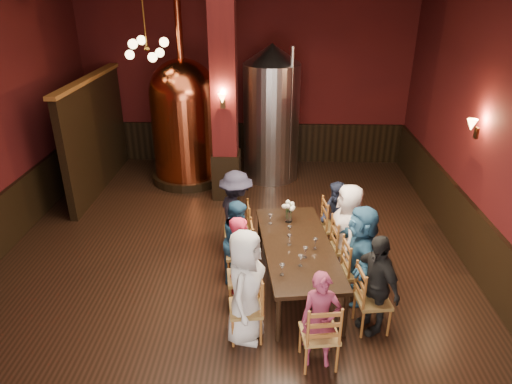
{
  "coord_description": "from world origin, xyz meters",
  "views": [
    {
      "loc": [
        0.66,
        -6.25,
        4.33
      ],
      "look_at": [
        0.43,
        0.2,
        1.31
      ],
      "focal_mm": 32.0,
      "sensor_mm": 36.0,
      "label": 1
    }
  ],
  "objects_px": {
    "dining_table": "(297,248)",
    "rose_vase": "(289,209)",
    "person_0": "(245,287)",
    "person_2": "(239,241)",
    "steel_vessel": "(271,114)",
    "person_1": "(242,262)",
    "copper_kettle": "(185,120)"
  },
  "relations": [
    {
      "from": "person_2",
      "to": "steel_vessel",
      "type": "distance_m",
      "value": 4.25
    },
    {
      "from": "copper_kettle",
      "to": "steel_vessel",
      "type": "bearing_deg",
      "value": 7.0
    },
    {
      "from": "person_1",
      "to": "copper_kettle",
      "type": "relative_size",
      "value": 0.36
    },
    {
      "from": "steel_vessel",
      "to": "person_1",
      "type": "bearing_deg",
      "value": -94.49
    },
    {
      "from": "person_1",
      "to": "person_2",
      "type": "height_order",
      "value": "person_1"
    },
    {
      "from": "person_0",
      "to": "steel_vessel",
      "type": "xyz_separation_m",
      "value": [
        0.29,
        5.46,
        0.75
      ]
    },
    {
      "from": "person_1",
      "to": "copper_kettle",
      "type": "height_order",
      "value": "copper_kettle"
    },
    {
      "from": "steel_vessel",
      "to": "person_0",
      "type": "bearing_deg",
      "value": -93.03
    },
    {
      "from": "dining_table",
      "to": "rose_vase",
      "type": "bearing_deg",
      "value": 91.65
    },
    {
      "from": "copper_kettle",
      "to": "rose_vase",
      "type": "distance_m",
      "value": 4.11
    },
    {
      "from": "dining_table",
      "to": "rose_vase",
      "type": "xyz_separation_m",
      "value": [
        -0.11,
        0.71,
        0.3
      ]
    },
    {
      "from": "person_1",
      "to": "copper_kettle",
      "type": "xyz_separation_m",
      "value": [
        -1.57,
        4.55,
        0.74
      ]
    },
    {
      "from": "dining_table",
      "to": "person_2",
      "type": "xyz_separation_m",
      "value": [
        -0.89,
        0.22,
        -0.02
      ]
    },
    {
      "from": "steel_vessel",
      "to": "rose_vase",
      "type": "height_order",
      "value": "steel_vessel"
    },
    {
      "from": "person_1",
      "to": "rose_vase",
      "type": "xyz_separation_m",
      "value": [
        0.68,
        1.15,
        0.28
      ]
    },
    {
      "from": "person_0",
      "to": "person_2",
      "type": "height_order",
      "value": "person_0"
    },
    {
      "from": "dining_table",
      "to": "person_0",
      "type": "height_order",
      "value": "person_0"
    },
    {
      "from": "person_0",
      "to": "steel_vessel",
      "type": "bearing_deg",
      "value": 9.75
    },
    {
      "from": "dining_table",
      "to": "steel_vessel",
      "type": "relative_size",
      "value": 0.81
    },
    {
      "from": "rose_vase",
      "to": "copper_kettle",
      "type": "bearing_deg",
      "value": 123.51
    },
    {
      "from": "person_0",
      "to": "copper_kettle",
      "type": "xyz_separation_m",
      "value": [
        -1.66,
        5.22,
        0.65
      ]
    },
    {
      "from": "dining_table",
      "to": "steel_vessel",
      "type": "bearing_deg",
      "value": 88.0
    },
    {
      "from": "person_1",
      "to": "steel_vessel",
      "type": "xyz_separation_m",
      "value": [
        0.38,
        4.79,
        0.83
      ]
    },
    {
      "from": "copper_kettle",
      "to": "steel_vessel",
      "type": "relative_size",
      "value": 1.29
    },
    {
      "from": "person_0",
      "to": "copper_kettle",
      "type": "distance_m",
      "value": 5.51
    },
    {
      "from": "person_2",
      "to": "dining_table",
      "type": "bearing_deg",
      "value": -90.27
    },
    {
      "from": "dining_table",
      "to": "person_2",
      "type": "height_order",
      "value": "person_2"
    },
    {
      "from": "steel_vessel",
      "to": "copper_kettle",
      "type": "bearing_deg",
      "value": -173.0
    },
    {
      "from": "person_1",
      "to": "steel_vessel",
      "type": "bearing_deg",
      "value": 7.87
    },
    {
      "from": "person_0",
      "to": "person_2",
      "type": "bearing_deg",
      "value": 20.32
    },
    {
      "from": "person_0",
      "to": "dining_table",
      "type": "bearing_deg",
      "value": -20.04
    },
    {
      "from": "person_2",
      "to": "copper_kettle",
      "type": "height_order",
      "value": "copper_kettle"
    }
  ]
}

